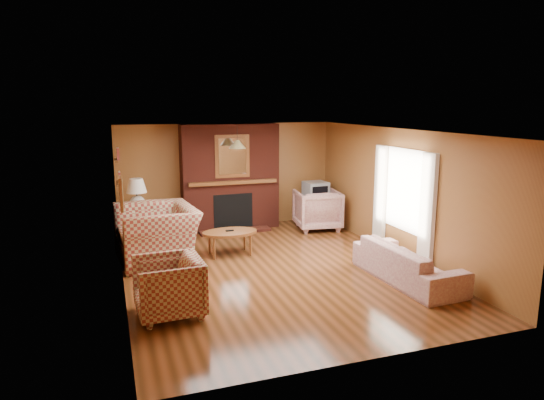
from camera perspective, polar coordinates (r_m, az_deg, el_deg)
name	(u,v)px	position (r m, az deg, el deg)	size (l,w,h in m)	color
floor	(273,269)	(8.58, 0.08, -8.11)	(6.50, 6.50, 0.00)	#41230E
ceiling	(273,131)	(8.10, 0.08, 8.11)	(6.50, 6.50, 0.00)	silver
wall_back	(227,175)	(11.33, -5.27, 2.89)	(6.50, 6.50, 0.00)	olive
wall_front	(370,259)	(5.39, 11.46, -6.82)	(6.50, 6.50, 0.00)	olive
wall_left	(119,212)	(7.83, -17.51, -1.41)	(6.50, 6.50, 0.00)	olive
wall_right	(399,193)	(9.36, 14.72, 0.77)	(6.50, 6.50, 0.00)	olive
fireplace	(230,178)	(11.08, -4.95, 2.61)	(2.20, 0.82, 2.40)	#4C1910
window_right	(403,199)	(9.18, 15.13, 0.08)	(0.10, 1.85, 2.00)	beige
bookshelf	(118,167)	(9.63, -17.66, 3.70)	(0.09, 0.55, 0.71)	brown
botanical_print	(121,193)	(7.47, -17.34, 0.74)	(0.05, 0.40, 0.50)	brown
pendant_light	(237,144)	(10.33, -4.10, 6.56)	(0.36, 0.36, 0.48)	black
plaid_loveseat	(157,234)	(9.15, -13.39, -3.88)	(1.55, 1.35, 1.00)	maroon
plaid_armchair	(168,287)	(6.82, -12.09, -9.95)	(0.87, 0.90, 0.82)	maroon
floral_sofa	(408,263)	(8.25, 15.66, -7.11)	(2.08, 0.81, 0.61)	beige
floral_armchair	(317,210)	(11.17, 5.35, -1.13)	(0.96, 0.99, 0.90)	beige
coffee_table	(230,234)	(9.27, -4.99, -3.97)	(1.05, 0.65, 0.48)	brown
side_table	(139,227)	(10.42, -15.42, -3.07)	(0.50, 0.50, 0.67)	brown
table_lamp	(137,193)	(10.27, -15.63, 0.78)	(0.41, 0.41, 0.68)	silver
tv_stand	(315,212)	(11.74, 5.11, -1.44)	(0.49, 0.45, 0.53)	black
crt_tv	(316,192)	(11.63, 5.16, 0.98)	(0.54, 0.54, 0.48)	#A1A3A8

